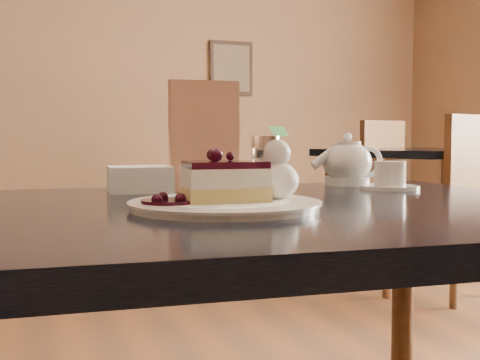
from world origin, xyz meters
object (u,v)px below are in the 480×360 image
object	(u,v)px
main_table	(217,255)
tea_set	(355,166)
dessert_plate	(225,205)
bg_table_far_right	(418,266)
cheesecake_slice	(225,182)

from	to	relation	value
main_table	tea_set	distance (m)	0.52
dessert_plate	tea_set	size ratio (longest dim) A/B	1.16
dessert_plate	tea_set	distance (m)	0.54
dessert_plate	bg_table_far_right	bearing A→B (deg)	48.51
cheesecake_slice	tea_set	world-z (taller)	tea_set
cheesecake_slice	bg_table_far_right	distance (m)	3.18
bg_table_far_right	dessert_plate	bearing A→B (deg)	-151.25
dessert_plate	main_table	bearing A→B (deg)	86.64
main_table	bg_table_far_right	xyz separation A→B (m)	(2.04, 2.26, -0.62)
dessert_plate	cheesecake_slice	xyz separation A→B (m)	(0.00, -0.00, 0.04)
dessert_plate	cheesecake_slice	bearing A→B (deg)	-90.00
dessert_plate	tea_set	xyz separation A→B (m)	(0.42, 0.33, 0.04)
main_table	bg_table_far_right	world-z (taller)	bg_table_far_right
main_table	dessert_plate	size ratio (longest dim) A/B	4.46
cheesecake_slice	main_table	bearing A→B (deg)	90.00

